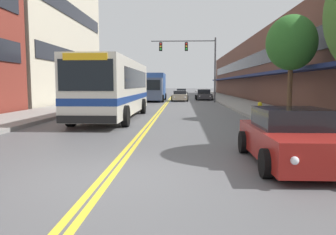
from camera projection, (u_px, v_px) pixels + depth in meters
name	position (u px, v px, depth m)	size (l,w,h in m)	color
ground_plane	(170.00, 99.00, 43.82)	(240.00, 240.00, 0.00)	#565659
sidewalk_left	(115.00, 98.00, 44.12)	(3.88, 106.00, 0.18)	gray
sidewalk_right	(226.00, 99.00, 43.50)	(3.88, 106.00, 0.18)	gray
centre_line	(170.00, 99.00, 43.82)	(0.34, 106.00, 0.01)	yellow
storefront_row_right	(273.00, 71.00, 42.88)	(9.10, 68.00, 7.49)	brown
city_bus	(115.00, 86.00, 18.92)	(2.87, 11.32, 3.27)	silver
car_beige_parked_left_near	(130.00, 96.00, 37.66)	(2.13, 4.24, 1.40)	#BCAD89
car_red_parked_right_foreground	(292.00, 138.00, 8.09)	(2.14, 4.25, 1.37)	maroon
car_dark_grey_parked_right_mid	(204.00, 95.00, 41.83)	(2.09, 4.66, 1.34)	#38383D
car_champagne_moving_lead	(180.00, 96.00, 38.65)	(1.96, 4.20, 1.21)	beige
car_white_moving_second	(181.00, 92.00, 57.16)	(2.10, 4.65, 1.22)	white
box_truck	(154.00, 87.00, 38.65)	(2.79, 7.89, 3.28)	#475675
traffic_signal_mast	(194.00, 56.00, 35.53)	(7.06, 0.38, 6.99)	#47474C
street_tree_right_mid	(291.00, 43.00, 17.95)	(2.74, 2.74, 5.57)	brown
fire_hydrant	(260.00, 109.00, 18.28)	(0.35, 0.27, 0.81)	yellow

